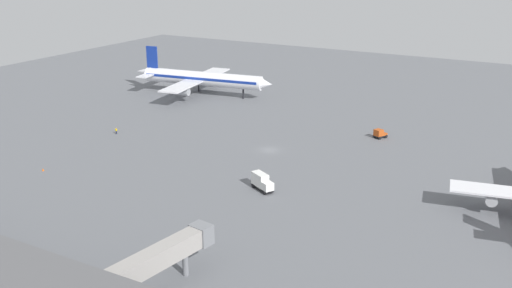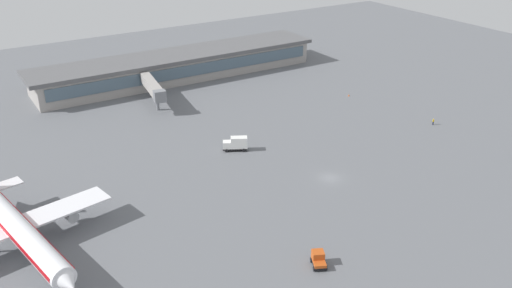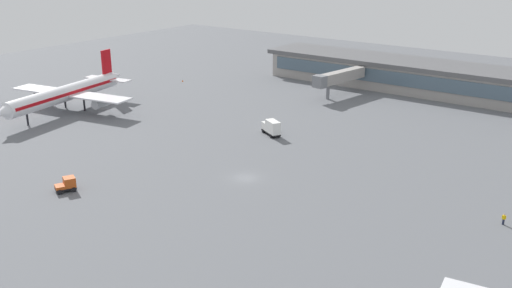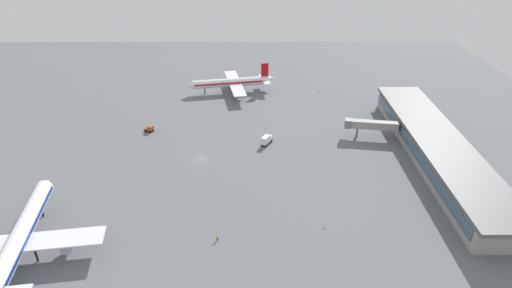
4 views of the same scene
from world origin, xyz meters
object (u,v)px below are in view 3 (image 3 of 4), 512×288
Objects in this scene: airplane_taxiing at (66,93)px; baggage_tug at (67,184)px; safety_cone_near_gate at (183,81)px; ground_crew_worker at (504,219)px; catering_truck at (271,127)px.

baggage_tug is (-39.69, 29.34, -3.40)m from airplane_taxiing.
safety_cone_near_gate is at bearing 169.04° from airplane_taxiing.
ground_crew_worker is 107.21m from safety_cone_near_gate.
catering_truck is (-49.74, -14.28, -2.86)m from airplane_taxiing.
baggage_tug is at bearing 119.80° from safety_cone_near_gate.
baggage_tug reaches higher than safety_cone_near_gate.
airplane_taxiing is 7.04× the size of catering_truck.
baggage_tug is at bearing 109.67° from ground_crew_worker.
ground_crew_worker is at bearing 158.64° from safety_cone_near_gate.
safety_cone_near_gate is (-0.24, -39.55, -4.26)m from airplane_taxiing.
airplane_taxiing reaches higher than safety_cone_near_gate.
airplane_taxiing is at bearing 83.66° from ground_crew_worker.
airplane_taxiing is 100.15m from ground_crew_worker.
catering_truck reaches higher than baggage_tug.
catering_truck reaches higher than safety_cone_near_gate.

